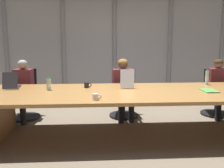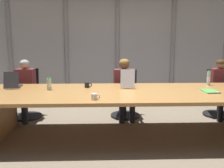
# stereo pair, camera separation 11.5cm
# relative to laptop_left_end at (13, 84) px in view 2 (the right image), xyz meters

# --- Properties ---
(ground_plane) EXTENTS (13.62, 13.62, 0.00)m
(ground_plane) POSITION_rel_laptop_left_end_xyz_m (1.97, -0.39, -0.81)
(ground_plane) COLOR #7F705B
(conference_table) EXTENTS (4.63, 1.50, 0.76)m
(conference_table) POSITION_rel_laptop_left_end_xyz_m (1.97, -0.39, -0.19)
(conference_table) COLOR #B77F42
(conference_table) RESTS_ON ground_plane
(curtain_backdrop) EXTENTS (6.81, 0.17, 2.93)m
(curtain_backdrop) POSITION_rel_laptop_left_end_xyz_m (1.97, 2.27, 0.65)
(curtain_backdrop) COLOR #B2B2B7
(curtain_backdrop) RESTS_ON ground_plane
(laptop_left_end) EXTENTS (0.28, 0.41, 0.29)m
(laptop_left_end) POSITION_rel_laptop_left_end_xyz_m (0.00, 0.00, 0.00)
(laptop_left_end) COLOR #2D2D33
(laptop_left_end) RESTS_ON conference_table
(laptop_left_mid) EXTENTS (0.29, 0.45, 0.32)m
(laptop_left_mid) POSITION_rel_laptop_left_end_xyz_m (1.98, -0.02, 0.01)
(laptop_left_mid) COLOR #BCBCC1
(laptop_left_mid) RESTS_ON conference_table
(office_chair_left_end) EXTENTS (0.60, 0.60, 0.98)m
(office_chair_left_end) POSITION_rel_laptop_left_end_xyz_m (-0.01, 0.76, -0.45)
(office_chair_left_end) COLOR black
(office_chair_left_end) RESTS_ON ground_plane
(office_chair_left_mid) EXTENTS (0.60, 0.61, 0.95)m
(office_chair_left_mid) POSITION_rel_laptop_left_end_xyz_m (2.01, 0.76, -0.45)
(office_chair_left_mid) COLOR navy
(office_chair_left_mid) RESTS_ON ground_plane
(office_chair_center) EXTENTS (0.60, 0.61, 0.94)m
(office_chair_center) POSITION_rel_laptop_left_end_xyz_m (3.95, 0.76, -0.46)
(office_chair_center) COLOR black
(office_chair_center) RESTS_ON ground_plane
(person_left_end) EXTENTS (0.40, 0.57, 1.18)m
(person_left_end) POSITION_rel_laptop_left_end_xyz_m (0.00, 0.60, -0.15)
(person_left_end) COLOR brown
(person_left_end) RESTS_ON ground_plane
(person_left_mid) EXTENTS (0.45, 0.57, 1.19)m
(person_left_mid) POSITION_rel_laptop_left_end_xyz_m (1.98, 0.61, -0.12)
(person_left_mid) COLOR brown
(person_left_mid) RESTS_ON ground_plane
(person_center) EXTENTS (0.38, 0.56, 1.18)m
(person_center) POSITION_rel_laptop_left_end_xyz_m (3.92, 0.59, -0.15)
(person_center) COLOR brown
(person_center) RESTS_ON ground_plane
(water_bottle_primary) EXTENTS (0.06, 0.06, 0.28)m
(water_bottle_primary) POSITION_rel_laptop_left_end_xyz_m (3.45, 0.10, 0.07)
(water_bottle_primary) COLOR silver
(water_bottle_primary) RESTS_ON conference_table
(water_bottle_secondary) EXTENTS (0.07, 0.07, 0.21)m
(water_bottle_secondary) POSITION_rel_laptop_left_end_xyz_m (0.66, -0.22, 0.04)
(water_bottle_secondary) COLOR #ADD1B2
(water_bottle_secondary) RESTS_ON conference_table
(coffee_mug_near) EXTENTS (0.13, 0.08, 0.09)m
(coffee_mug_near) POSITION_rel_laptop_left_end_xyz_m (1.27, -0.04, -0.01)
(coffee_mug_near) COLOR black
(coffee_mug_near) RESTS_ON conference_table
(coffee_mug_far) EXTENTS (0.13, 0.08, 0.09)m
(coffee_mug_far) POSITION_rel_laptop_left_end_xyz_m (1.43, -0.94, -0.01)
(coffee_mug_far) COLOR white
(coffee_mug_far) RESTS_ON conference_table
(spiral_notepad) EXTENTS (0.23, 0.31, 0.03)m
(spiral_notepad) POSITION_rel_laptop_left_end_xyz_m (3.25, -0.46, -0.05)
(spiral_notepad) COLOR #4CB74C
(spiral_notepad) RESTS_ON conference_table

